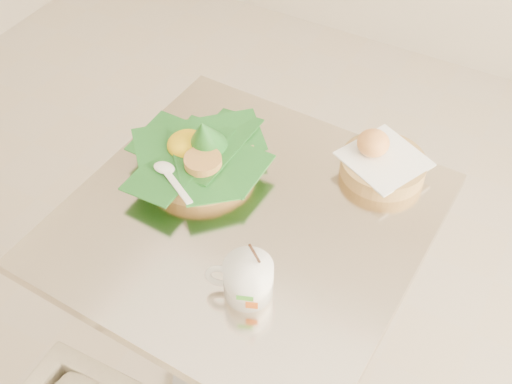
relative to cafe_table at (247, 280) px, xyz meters
The scene contains 5 objects.
floor 0.55m from the cafe_table, 164.57° to the left, with size 3.60×3.60×0.00m, color beige.
cafe_table is the anchor object (origin of this frame).
rice_basket 0.32m from the cafe_table, 153.77° to the left, with size 0.30×0.30×0.15m.
bread_basket 0.41m from the cafe_table, 53.55° to the left, with size 0.21×0.21×0.10m.
coffee_mug 0.32m from the cafe_table, 59.58° to the right, with size 0.12×0.09×0.16m.
Camera 1 is at (0.59, -0.79, 1.74)m, focal length 45.00 mm.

